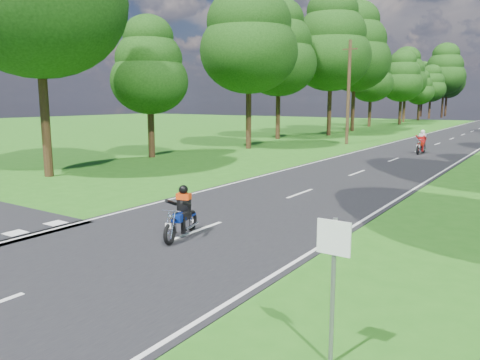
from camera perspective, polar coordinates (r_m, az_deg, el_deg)
The scene contains 7 objects.
ground at distance 11.23m, azimuth -11.62°, elevation -8.43°, with size 160.00×160.00×0.00m, color #246316.
main_road at distance 58.02m, azimuth 26.45°, elevation 5.33°, with size 7.00×140.00×0.02m, color black.
road_markings at distance 56.19m, azimuth 26.06°, elevation 5.26°, with size 7.40×140.00×0.01m.
telegraph_pole at distance 37.97m, azimuth 13.09°, elevation 10.43°, with size 1.20×0.26×8.00m.
road_sign at distance 6.20m, azimuth 11.30°, elevation -10.48°, with size 0.45×0.07×2.00m.
rider_near_blue at distance 11.90m, azimuth -7.22°, elevation -3.86°, with size 0.53×1.59×1.32m, color navy, non-canonical shape.
rider_far_red at distance 32.50m, azimuth 21.25°, elevation 4.37°, with size 0.61×1.84×1.54m, color #9C210C, non-canonical shape.
Camera 1 is at (7.70, -7.41, 3.47)m, focal length 35.00 mm.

